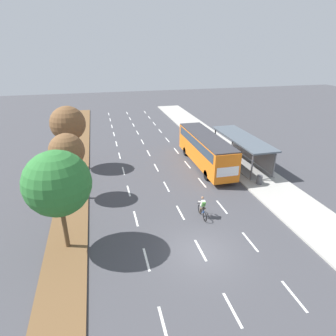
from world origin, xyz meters
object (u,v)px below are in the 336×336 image
Objects in this scene: trash_bin at (259,180)px; median_tree_third at (68,124)px; bus_shelter at (244,147)px; cyclist at (203,208)px; bus at (205,147)px; median_tree_second at (67,151)px; median_tree_nearest at (58,183)px.

median_tree_third is at bearing 153.44° from trash_bin.
bus_shelter is 5.43× the size of cyclist.
bus is 14.33m from median_tree_third.
bus is 10.40m from cyclist.
median_tree_third reaches higher than trash_bin.
bus_shelter is 18.57m from median_tree_third.
median_tree_second is at bearing 150.33° from cyclist.
median_tree_nearest is 17.88m from trash_bin.
cyclist is at bearing -111.69° from bus.
trash_bin is (16.66, 5.06, -4.03)m from median_tree_nearest.
cyclist is 10.46m from median_tree_nearest.
bus is at bearing 38.89° from median_tree_nearest.
cyclist is (-3.81, -9.59, -1.28)m from bus.
bus is 6.20× the size of cyclist.
cyclist is at bearing -50.90° from median_tree_third.
median_tree_third is at bearing 168.93° from bus.
median_tree_second reaches higher than cyclist.
cyclist is 0.28× the size of median_tree_third.
median_tree_nearest is 1.00× the size of median_tree_third.
median_tree_second is (-0.02, 6.78, -0.36)m from median_tree_nearest.
cyclist is 0.33× the size of median_tree_second.
cyclist is 0.28× the size of median_tree_nearest.
cyclist is 11.65m from median_tree_second.
bus_shelter is 1.53× the size of median_tree_third.
median_tree_nearest is (-17.74, -10.47, 2.74)m from bus_shelter.
bus is 14.25m from median_tree_second.
cyclist is 7.97m from trash_bin.
bus_shelter reaches higher than cyclist.
median_tree_nearest is 7.62× the size of trash_bin.
cyclist is at bearing 7.50° from median_tree_nearest.
median_tree_third is 19.47m from trash_bin.
median_tree_second reaches higher than trash_bin.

